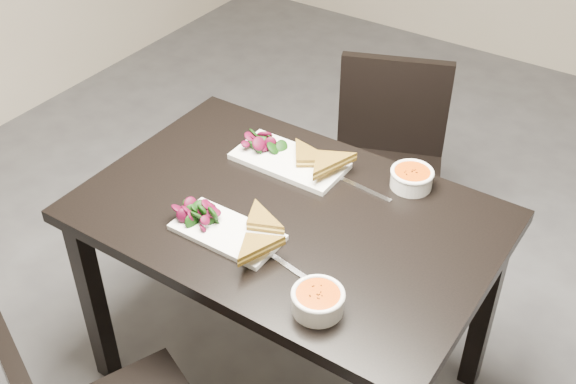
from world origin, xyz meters
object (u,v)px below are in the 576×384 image
object	(u,v)px
soup_bowl_near	(318,300)
soup_bowl_far	(412,177)
chair_far	(387,157)
plate_far	(289,161)
table	(288,236)
plate_near	(227,232)

from	to	relation	value
soup_bowl_near	soup_bowl_far	bearing A→B (deg)	93.02
soup_bowl_near	soup_bowl_far	size ratio (longest dim) A/B	1.02
chair_far	plate_far	size ratio (longest dim) A/B	2.37
table	plate_near	distance (m)	0.23
table	soup_bowl_near	size ratio (longest dim) A/B	8.92
plate_near	plate_far	xyz separation A→B (m)	(-0.05, 0.38, 0.00)
table	soup_bowl_near	distance (m)	0.42
plate_near	soup_bowl_near	xyz separation A→B (m)	(0.36, -0.10, 0.03)
plate_near	soup_bowl_far	size ratio (longest dim) A/B	2.34
soup_bowl_far	table	bearing A→B (deg)	-128.56
table	soup_bowl_near	bearing A→B (deg)	-45.59
plate_far	soup_bowl_near	bearing A→B (deg)	-50.03
chair_far	soup_bowl_far	size ratio (longest dim) A/B	6.43
plate_far	table	bearing A→B (deg)	-57.34
chair_far	plate_near	xyz separation A→B (m)	(-0.04, -0.94, 0.27)
chair_far	table	bearing A→B (deg)	-108.39
plate_far	soup_bowl_far	size ratio (longest dim) A/B	2.71
plate_near	soup_bowl_near	size ratio (longest dim) A/B	2.30
soup_bowl_far	plate_near	bearing A→B (deg)	-123.98
plate_far	soup_bowl_far	distance (m)	0.39
table	plate_near	world-z (taller)	plate_near
plate_near	plate_far	size ratio (longest dim) A/B	0.86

